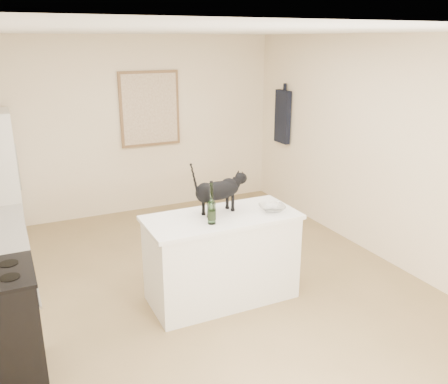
# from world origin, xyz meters

# --- Properties ---
(floor) EXTENTS (5.50, 5.50, 0.00)m
(floor) POSITION_xyz_m (0.00, 0.00, 0.00)
(floor) COLOR #94784E
(floor) RESTS_ON ground
(ceiling) EXTENTS (5.50, 5.50, 0.00)m
(ceiling) POSITION_xyz_m (0.00, 0.00, 2.60)
(ceiling) COLOR white
(ceiling) RESTS_ON ground
(wall_back) EXTENTS (4.50, 0.00, 4.50)m
(wall_back) POSITION_xyz_m (0.00, 2.75, 1.30)
(wall_back) COLOR beige
(wall_back) RESTS_ON ground
(wall_front) EXTENTS (4.50, 0.00, 4.50)m
(wall_front) POSITION_xyz_m (0.00, -2.75, 1.30)
(wall_front) COLOR beige
(wall_front) RESTS_ON ground
(wall_right) EXTENTS (0.00, 5.50, 5.50)m
(wall_right) POSITION_xyz_m (2.25, 0.00, 1.30)
(wall_right) COLOR beige
(wall_right) RESTS_ON ground
(island_base) EXTENTS (1.44, 0.67, 0.86)m
(island_base) POSITION_xyz_m (0.10, -0.20, 0.43)
(island_base) COLOR white
(island_base) RESTS_ON floor
(island_top) EXTENTS (1.50, 0.70, 0.04)m
(island_top) POSITION_xyz_m (0.10, -0.20, 0.88)
(island_top) COLOR white
(island_top) RESTS_ON island_base
(artwork_frame) EXTENTS (0.90, 0.03, 1.10)m
(artwork_frame) POSITION_xyz_m (0.30, 2.72, 1.55)
(artwork_frame) COLOR brown
(artwork_frame) RESTS_ON wall_back
(artwork_canvas) EXTENTS (0.82, 0.00, 1.02)m
(artwork_canvas) POSITION_xyz_m (0.30, 2.70, 1.55)
(artwork_canvas) COLOR beige
(artwork_canvas) RESTS_ON wall_back
(hanging_garment) EXTENTS (0.08, 0.34, 0.80)m
(hanging_garment) POSITION_xyz_m (2.19, 2.05, 1.40)
(hanging_garment) COLOR black
(hanging_garment) RESTS_ON wall_right
(black_cat) EXTENTS (0.61, 0.30, 0.41)m
(black_cat) POSITION_xyz_m (0.09, -0.12, 1.11)
(black_cat) COLOR black
(black_cat) RESTS_ON island_top
(wine_bottle) EXTENTS (0.10, 0.10, 0.36)m
(wine_bottle) POSITION_xyz_m (-0.07, -0.35, 1.08)
(wine_bottle) COLOR #285823
(wine_bottle) RESTS_ON island_top
(glass_bowl) EXTENTS (0.32, 0.32, 0.06)m
(glass_bowl) POSITION_xyz_m (0.61, -0.30, 0.93)
(glass_bowl) COLOR white
(glass_bowl) RESTS_ON island_top
(fridge_paper) EXTENTS (0.02, 0.14, 0.17)m
(fridge_paper) POSITION_xyz_m (-1.60, 2.47, 1.15)
(fridge_paper) COLOR silver
(fridge_paper) RESTS_ON fridge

